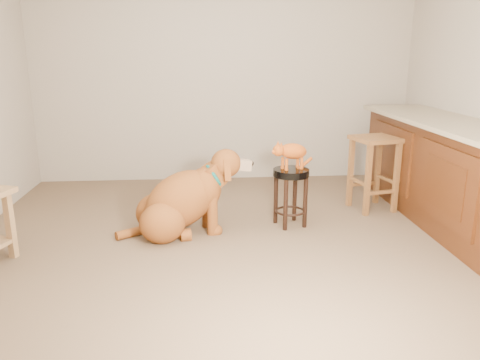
{
  "coord_description": "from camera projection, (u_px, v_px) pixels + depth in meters",
  "views": [
    {
      "loc": [
        -0.28,
        -3.67,
        1.52
      ],
      "look_at": [
        0.04,
        0.24,
        0.45
      ],
      "focal_mm": 35.0,
      "sensor_mm": 36.0,
      "label": 1
    }
  ],
  "objects": [
    {
      "name": "floor",
      "position": [
        237.0,
        239.0,
        3.95
      ],
      "size": [
        4.5,
        4.0,
        0.01
      ],
      "primitive_type": "cube",
      "color": "brown",
      "rests_on": "ground"
    },
    {
      "name": "room_shell",
      "position": [
        237.0,
        31.0,
        3.51
      ],
      "size": [
        4.54,
        4.04,
        2.62
      ],
      "color": "#A09180",
      "rests_on": "ground"
    },
    {
      "name": "cabinet_run",
      "position": [
        447.0,
        175.0,
        4.27
      ],
      "size": [
        0.7,
        2.56,
        0.94
      ],
      "color": "#49220D",
      "rests_on": "ground"
    },
    {
      "name": "padded_stool",
      "position": [
        291.0,
        186.0,
        4.17
      ],
      "size": [
        0.34,
        0.34,
        0.52
      ],
      "rotation": [
        0.0,
        0.0,
        0.3
      ],
      "color": "black",
      "rests_on": "ground"
    },
    {
      "name": "wood_stool",
      "position": [
        373.0,
        172.0,
        4.61
      ],
      "size": [
        0.47,
        0.47,
        0.73
      ],
      "rotation": [
        0.0,
        0.0,
        0.22
      ],
      "color": "brown",
      "rests_on": "ground"
    },
    {
      "name": "golden_retriever",
      "position": [
        182.0,
        201.0,
        4.0
      ],
      "size": [
        1.2,
        0.66,
        0.77
      ],
      "rotation": [
        0.0,
        0.0,
        0.22
      ],
      "color": "brown",
      "rests_on": "ground"
    },
    {
      "name": "tabby_kitten",
      "position": [
        291.0,
        152.0,
        4.09
      ],
      "size": [
        0.41,
        0.26,
        0.28
      ],
      "rotation": [
        0.0,
        0.0,
        0.3
      ],
      "color": "#A14210",
      "rests_on": "padded_stool"
    }
  ]
}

